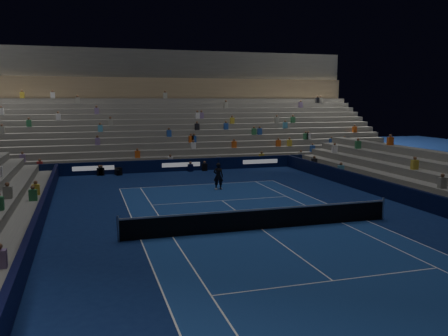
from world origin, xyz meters
TOP-DOWN VIEW (x-y plane):
  - ground at (0.00, 0.00)m, footprint 90.00×90.00m
  - court_surface at (0.00, 0.00)m, footprint 10.97×23.77m
  - sponsor_barrier_far at (0.00, 18.50)m, footprint 44.00×0.25m
  - sponsor_barrier_east at (9.70, 0.00)m, footprint 0.25×37.00m
  - sponsor_barrier_west at (-9.70, 0.00)m, footprint 0.25×37.00m
  - grandstand_main at (0.00, 27.90)m, footprint 44.00×15.20m
  - tennis_net at (0.00, 0.00)m, footprint 12.90×0.10m
  - tennis_player at (0.76, 9.85)m, footprint 0.77×0.66m
  - broadcast_camera at (-5.12, 17.80)m, footprint 0.58×0.96m

SIDE VIEW (x-z plane):
  - ground at x=0.00m, z-range 0.00..0.00m
  - court_surface at x=0.00m, z-range 0.00..0.01m
  - broadcast_camera at x=-5.12m, z-range 0.01..0.60m
  - sponsor_barrier_far at x=0.00m, z-range 0.00..1.00m
  - sponsor_barrier_east at x=9.70m, z-range 0.00..1.00m
  - sponsor_barrier_west at x=-9.70m, z-range 0.00..1.00m
  - tennis_net at x=0.00m, z-range -0.05..1.05m
  - tennis_player at x=0.76m, z-range 0.00..1.78m
  - grandstand_main at x=0.00m, z-range -2.22..8.98m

